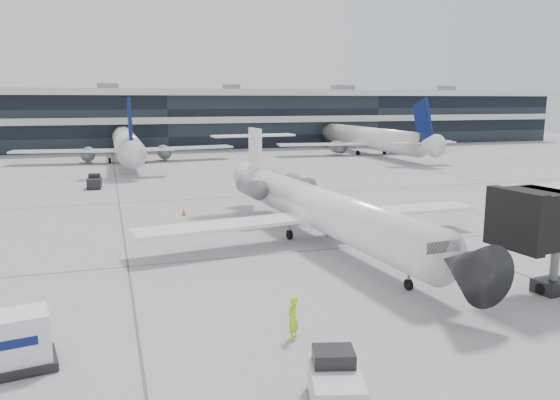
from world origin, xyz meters
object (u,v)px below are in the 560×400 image
object	(u,v)px
ramp_worker	(293,318)
cargo_uld	(17,342)
baggage_tug	(335,384)
regional_jet	(317,206)

from	to	relation	value
ramp_worker	cargo_uld	size ratio (longest dim) A/B	0.64
baggage_tug	cargo_uld	xyz separation A→B (m)	(-9.50, 5.48, 0.27)
regional_jet	cargo_uld	size ratio (longest dim) A/B	11.07
ramp_worker	baggage_tug	distance (m)	4.93
regional_jet	cargo_uld	distance (m)	20.90
regional_jet	cargo_uld	bearing A→B (deg)	-145.65
regional_jet	cargo_uld	xyz separation A→B (m)	(-16.20, -13.14, -1.34)
regional_jet	baggage_tug	size ratio (longest dim) A/B	10.47
cargo_uld	baggage_tug	bearing A→B (deg)	-39.45
ramp_worker	cargo_uld	world-z (taller)	cargo_uld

